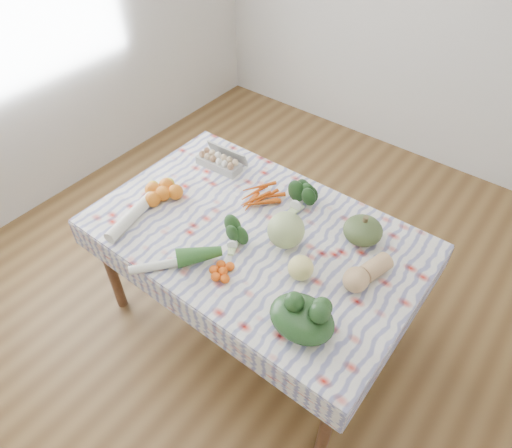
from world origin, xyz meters
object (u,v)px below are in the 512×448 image
object	(u,v)px
egg_carton	(219,162)
kabocha_squash	(363,230)
cabbage	(286,230)
grapefruit	(301,268)
butternut_squash	(367,271)
dining_table	(256,243)

from	to	relation	value
egg_carton	kabocha_squash	distance (m)	0.95
cabbage	grapefruit	size ratio (longest dim) A/B	1.54
butternut_squash	grapefruit	size ratio (longest dim) A/B	2.15
egg_carton	kabocha_squash	size ratio (longest dim) A/B	1.41
cabbage	grapefruit	bearing A→B (deg)	-36.65
dining_table	cabbage	world-z (taller)	cabbage
egg_carton	grapefruit	distance (m)	0.93
egg_carton	grapefruit	world-z (taller)	grapefruit
dining_table	egg_carton	world-z (taller)	egg_carton
kabocha_squash	egg_carton	bearing A→B (deg)	179.38
cabbage	butternut_squash	world-z (taller)	cabbage
butternut_squash	dining_table	bearing A→B (deg)	-158.69
dining_table	cabbage	bearing A→B (deg)	10.34
egg_carton	butternut_squash	xyz separation A→B (m)	(1.09, -0.23, 0.02)
dining_table	egg_carton	size ratio (longest dim) A/B	5.86
egg_carton	cabbage	world-z (taller)	cabbage
egg_carton	kabocha_squash	bearing A→B (deg)	-3.89
kabocha_squash	grapefruit	distance (m)	0.40
dining_table	cabbage	distance (m)	0.24
egg_carton	grapefruit	size ratio (longest dim) A/B	2.30
kabocha_squash	butternut_squash	size ratio (longest dim) A/B	0.76
egg_carton	butternut_squash	size ratio (longest dim) A/B	1.07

